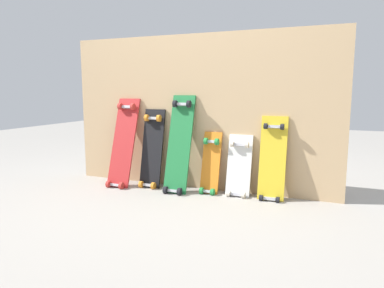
% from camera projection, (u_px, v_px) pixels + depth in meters
% --- Properties ---
extents(ground_plane, '(12.00, 12.00, 0.00)m').
position_uv_depth(ground_plane, '(195.00, 189.00, 3.33)').
color(ground_plane, '#9E9991').
extents(plywood_wall_panel, '(2.58, 0.04, 1.42)m').
position_uv_depth(plywood_wall_panel, '(198.00, 113.00, 3.29)').
color(plywood_wall_panel, tan).
rests_on(plywood_wall_panel, ground).
extents(skateboard_red, '(0.23, 0.34, 0.90)m').
position_uv_depth(skateboard_red, '(123.00, 146.00, 3.44)').
color(skateboard_red, '#B22626').
rests_on(skateboard_red, ground).
extents(skateboard_black, '(0.21, 0.23, 0.80)m').
position_uv_depth(skateboard_black, '(152.00, 152.00, 3.40)').
color(skateboard_black, black).
rests_on(skateboard_black, ground).
extents(skateboard_green, '(0.22, 0.32, 0.94)m').
position_uv_depth(skateboard_green, '(179.00, 147.00, 3.23)').
color(skateboard_green, '#1E7238').
rests_on(skateboard_green, ground).
extents(skateboard_orange, '(0.17, 0.20, 0.61)m').
position_uv_depth(skateboard_orange, '(210.00, 166.00, 3.20)').
color(skateboard_orange, orange).
rests_on(skateboard_orange, ground).
extents(skateboard_white, '(0.21, 0.18, 0.60)m').
position_uv_depth(skateboard_white, '(239.00, 169.00, 3.11)').
color(skateboard_white, silver).
rests_on(skateboard_white, ground).
extents(skateboard_yellow, '(0.22, 0.19, 0.77)m').
position_uv_depth(skateboard_yellow, '(272.00, 163.00, 2.99)').
color(skateboard_yellow, gold).
rests_on(skateboard_yellow, ground).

